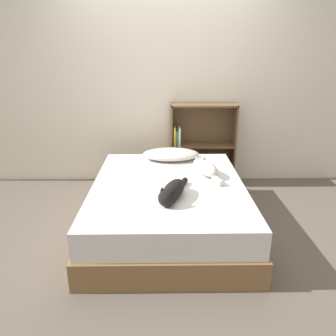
{
  "coord_description": "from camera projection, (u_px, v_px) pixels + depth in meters",
  "views": [
    {
      "loc": [
        -0.04,
        -2.84,
        1.66
      ],
      "look_at": [
        0.0,
        0.14,
        0.57
      ],
      "focal_mm": 35.0,
      "sensor_mm": 36.0,
      "label": 1
    }
  ],
  "objects": [
    {
      "name": "ground_plane",
      "position": [
        168.0,
        227.0,
        3.23
      ],
      "size": [
        8.0,
        8.0,
        0.0
      ],
      "primitive_type": "plane",
      "color": "brown"
    },
    {
      "name": "wall_back",
      "position": [
        167.0,
        84.0,
        4.04
      ],
      "size": [
        8.0,
        0.06,
        2.5
      ],
      "color": "silver",
      "rests_on": "ground_plane"
    },
    {
      "name": "bed",
      "position": [
        168.0,
        206.0,
        3.15
      ],
      "size": [
        1.45,
        1.85,
        0.47
      ],
      "color": "brown",
      "rests_on": "ground_plane"
    },
    {
      "name": "pillow",
      "position": [
        171.0,
        154.0,
        3.72
      ],
      "size": [
        0.64,
        0.38,
        0.12
      ],
      "color": "beige",
      "rests_on": "bed"
    },
    {
      "name": "cat_light",
      "position": [
        205.0,
        168.0,
        3.26
      ],
      "size": [
        0.27,
        0.51,
        0.16
      ],
      "rotation": [
        0.0,
        0.0,
        1.92
      ],
      "color": "beige",
      "rests_on": "bed"
    },
    {
      "name": "cat_dark",
      "position": [
        172.0,
        192.0,
        2.72
      ],
      "size": [
        0.28,
        0.57,
        0.16
      ],
      "rotation": [
        0.0,
        0.0,
        4.36
      ],
      "color": "black",
      "rests_on": "bed"
    },
    {
      "name": "bookshelf",
      "position": [
        201.0,
        144.0,
        4.18
      ],
      "size": [
        0.81,
        0.26,
        1.03
      ],
      "color": "brown",
      "rests_on": "ground_plane"
    }
  ]
}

